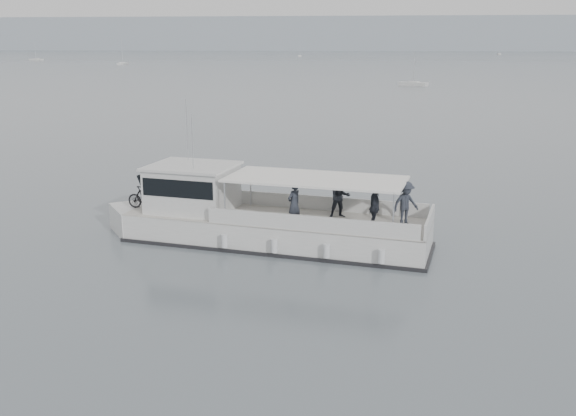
# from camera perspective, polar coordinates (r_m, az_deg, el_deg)

# --- Properties ---
(ground) EXTENTS (1400.00, 1400.00, 0.00)m
(ground) POSITION_cam_1_polar(r_m,az_deg,el_deg) (31.72, -10.93, -1.11)
(ground) COLOR slate
(ground) RESTS_ON ground
(headland) EXTENTS (1400.00, 90.00, 28.00)m
(headland) POSITION_cam_1_polar(r_m,az_deg,el_deg) (589.13, 6.21, 15.12)
(headland) COLOR #939EA8
(headland) RESTS_ON ground
(tour_boat) EXTENTS (14.85, 5.89, 6.19)m
(tour_boat) POSITION_cam_1_polar(r_m,az_deg,el_deg) (27.80, -3.56, -0.93)
(tour_boat) COLOR silver
(tour_boat) RESTS_ON ground
(moored_fleet) EXTENTS (416.42, 350.48, 11.32)m
(moored_fleet) POSITION_cam_1_polar(r_m,az_deg,el_deg) (248.53, -5.65, 12.72)
(moored_fleet) COLOR silver
(moored_fleet) RESTS_ON ground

